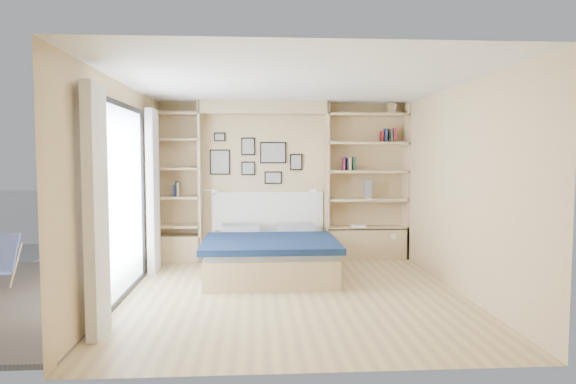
{
  "coord_description": "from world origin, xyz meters",
  "views": [
    {
      "loc": [
        -0.45,
        -6.02,
        1.64
      ],
      "look_at": [
        0.0,
        0.9,
        1.16
      ],
      "focal_mm": 32.0,
      "sensor_mm": 36.0,
      "label": 1
    }
  ],
  "objects": [
    {
      "name": "ground",
      "position": [
        0.0,
        0.0,
        0.0
      ],
      "size": [
        4.5,
        4.5,
        0.0
      ],
      "primitive_type": "plane",
      "color": "tan",
      "rests_on": "ground"
    },
    {
      "name": "photo_gallery",
      "position": [
        -0.45,
        2.22,
        1.6
      ],
      "size": [
        1.48,
        0.02,
        0.82
      ],
      "color": "black",
      "rests_on": "ground"
    },
    {
      "name": "bed",
      "position": [
        -0.24,
        1.14,
        0.28
      ],
      "size": [
        1.79,
        2.21,
        1.07
      ],
      "color": "tan",
      "rests_on": "ground"
    },
    {
      "name": "reading_lamps",
      "position": [
        -0.3,
        2.0,
        1.1
      ],
      "size": [
        1.92,
        0.12,
        0.15
      ],
      "color": "silver",
      "rests_on": "ground"
    },
    {
      "name": "shelf_decor",
      "position": [
        1.1,
        2.07,
        1.69
      ],
      "size": [
        3.53,
        0.23,
        2.03
      ],
      "color": "#A02147",
      "rests_on": "ground"
    },
    {
      "name": "room_shell",
      "position": [
        -0.39,
        1.52,
        1.08
      ],
      "size": [
        4.5,
        4.5,
        4.5
      ],
      "color": "#D2B882",
      "rests_on": "ground"
    }
  ]
}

